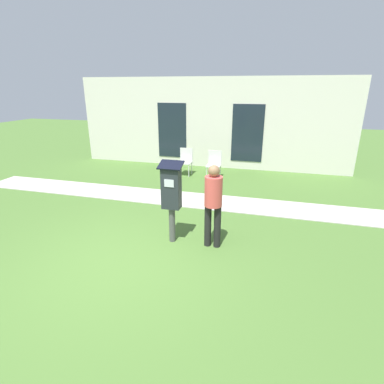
{
  "coord_description": "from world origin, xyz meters",
  "views": [
    {
      "loc": [
        2.33,
        -3.95,
        2.86
      ],
      "look_at": [
        0.97,
        1.0,
        1.05
      ],
      "focal_mm": 28.0,
      "sensor_mm": 36.0,
      "label": 1
    }
  ],
  "objects": [
    {
      "name": "sidewalk",
      "position": [
        0.0,
        3.24,
        0.01
      ],
      "size": [
        12.0,
        1.1,
        0.02
      ],
      "color": "#B7B2A8",
      "rests_on": "ground"
    },
    {
      "name": "outdoor_chair_left",
      "position": [
        -0.51,
        5.58,
        0.53
      ],
      "size": [
        0.44,
        0.44,
        0.9
      ],
      "rotation": [
        0.0,
        0.0,
        -0.05
      ],
      "color": "silver",
      "rests_on": "ground"
    },
    {
      "name": "parking_meter",
      "position": [
        0.57,
        0.99,
        1.02
      ],
      "size": [
        0.44,
        0.31,
        1.59
      ],
      "color": "#4C4C4C",
      "rests_on": "ground"
    },
    {
      "name": "ground_plane",
      "position": [
        0.0,
        0.0,
        0.0
      ],
      "size": [
        40.0,
        40.0,
        0.0
      ],
      "primitive_type": "plane",
      "color": "#476B2D"
    },
    {
      "name": "outdoor_chair_middle",
      "position": [
        0.51,
        5.42,
        0.53
      ],
      "size": [
        0.44,
        0.44,
        0.9
      ],
      "rotation": [
        0.0,
        0.0,
        -0.22
      ],
      "color": "silver",
      "rests_on": "ground"
    },
    {
      "name": "person_standing",
      "position": [
        1.36,
        1.01,
        0.93
      ],
      "size": [
        0.32,
        0.32,
        1.58
      ],
      "rotation": [
        0.0,
        0.0,
        0.4
      ],
      "color": "black",
      "rests_on": "ground"
    },
    {
      "name": "building_facade",
      "position": [
        0.0,
        6.93,
        1.6
      ],
      "size": [
        10.0,
        0.26,
        3.2
      ],
      "color": "silver",
      "rests_on": "ground"
    }
  ]
}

